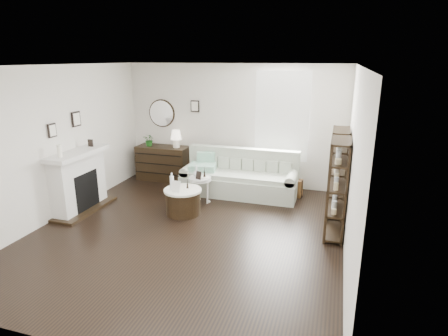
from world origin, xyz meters
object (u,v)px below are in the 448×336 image
(sofa, at_px, (240,179))
(pedestal_table, at_px, (200,180))
(drum_table, at_px, (183,201))
(dresser, at_px, (163,163))

(sofa, distance_m, pedestal_table, 1.01)
(pedestal_table, bearing_deg, sofa, 51.49)
(sofa, distance_m, drum_table, 1.56)
(pedestal_table, bearing_deg, drum_table, -100.74)
(dresser, distance_m, pedestal_table, 1.81)
(sofa, relative_size, dresser, 2.00)
(dresser, bearing_deg, sofa, -11.21)
(sofa, relative_size, drum_table, 3.50)
(dresser, relative_size, drum_table, 1.75)
(sofa, bearing_deg, drum_table, -118.01)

